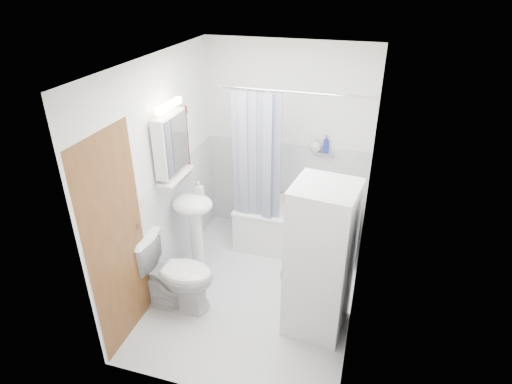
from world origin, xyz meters
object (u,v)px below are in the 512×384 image
(sink, at_px, (194,216))
(toilet, at_px, (175,273))
(bathtub, at_px, (295,226))
(washer_dryer, at_px, (320,261))

(sink, distance_m, toilet, 0.67)
(bathtub, xyz_separation_m, toilet, (-0.93, -1.35, 0.10))
(washer_dryer, distance_m, toilet, 1.45)
(toilet, bearing_deg, sink, 1.28)
(washer_dryer, bearing_deg, bathtub, 118.06)
(sink, height_order, washer_dryer, washer_dryer)
(washer_dryer, xyz_separation_m, toilet, (-1.40, -0.12, -0.36))
(bathtub, distance_m, toilet, 1.64)
(bathtub, height_order, sink, sink)
(washer_dryer, bearing_deg, toilet, -167.80)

